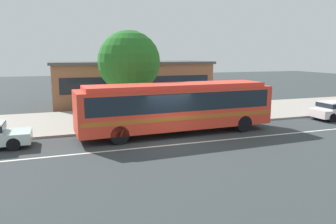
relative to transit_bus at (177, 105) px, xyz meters
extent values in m
plane|color=#33393B|center=(-0.92, -1.46, -1.71)|extent=(120.00, 120.00, 0.00)
cube|color=#9D958B|center=(-0.92, 5.35, -1.65)|extent=(60.00, 8.00, 0.12)
cube|color=silver|center=(-0.92, -2.26, -1.71)|extent=(56.00, 0.16, 0.01)
cube|color=#EB3C27|center=(-0.02, 0.00, -0.15)|extent=(11.59, 2.94, 2.29)
cube|color=#F13E2E|center=(-0.02, 0.00, 1.12)|extent=(10.66, 2.61, 0.24)
cube|color=#19232D|center=(-0.02, 0.00, 0.31)|extent=(10.90, 2.94, 1.01)
cube|color=#C06020|center=(-0.02, 0.00, -0.56)|extent=(11.36, 2.96, 0.24)
cube|color=#19232D|center=(5.68, 0.20, 0.31)|extent=(0.20, 2.24, 1.10)
cylinder|color=black|center=(3.85, 1.27, -1.21)|extent=(1.01, 0.31, 1.00)
cylinder|color=black|center=(3.93, -1.00, -1.21)|extent=(1.01, 0.31, 1.00)
cylinder|color=black|center=(-3.74, 1.00, -1.21)|extent=(1.01, 0.31, 1.00)
cylinder|color=black|center=(-3.66, -1.26, -1.21)|extent=(1.01, 0.31, 1.00)
cylinder|color=black|center=(-8.72, 0.89, -1.39)|extent=(0.64, 0.22, 0.64)
cylinder|color=black|center=(-8.72, -0.65, -1.39)|extent=(0.64, 0.22, 0.64)
cylinder|color=black|center=(11.24, 0.99, -1.39)|extent=(0.64, 0.23, 0.64)
cylinder|color=black|center=(11.22, -0.57, -1.39)|extent=(0.64, 0.23, 0.64)
cylinder|color=#736552|center=(5.73, 3.63, -1.15)|extent=(0.14, 0.14, 0.88)
cylinder|color=#736552|center=(5.71, 3.47, -1.15)|extent=(0.14, 0.14, 0.88)
cylinder|color=blue|center=(5.72, 3.55, -0.41)|extent=(0.38, 0.38, 0.61)
sphere|color=tan|center=(5.72, 3.55, 0.01)|extent=(0.23, 0.23, 0.23)
cylinder|color=gray|center=(4.86, 1.69, -0.39)|extent=(0.08, 0.08, 2.40)
cube|color=yellow|center=(4.86, 1.69, 0.61)|extent=(0.08, 0.44, 0.56)
cylinder|color=brown|center=(-1.73, 4.79, -0.36)|extent=(0.28, 0.28, 2.48)
sphere|color=#256C24|center=(-1.73, 4.79, 2.39)|extent=(4.32, 4.32, 4.32)
cube|color=#945C3E|center=(0.31, 13.27, 0.15)|extent=(14.45, 6.28, 3.73)
cube|color=#19232D|center=(0.31, 10.11, 0.34)|extent=(13.29, 0.04, 1.34)
cube|color=#4B4A48|center=(0.31, 13.27, 2.14)|extent=(14.85, 6.68, 0.24)
camera|label=1|loc=(-6.68, -17.41, 2.88)|focal=34.58mm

